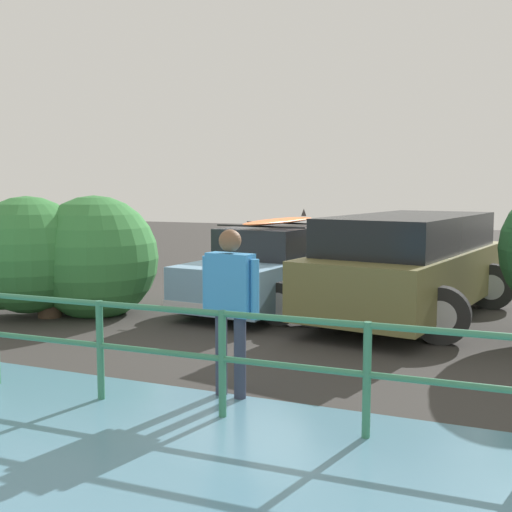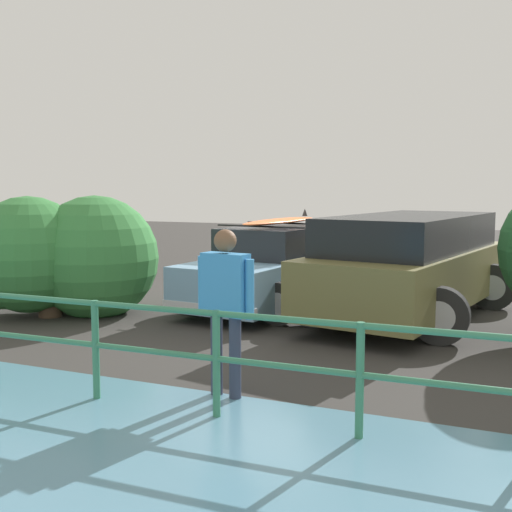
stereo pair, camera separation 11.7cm
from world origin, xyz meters
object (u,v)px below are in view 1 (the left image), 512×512
sedan_car (271,269)px  person_bystander (230,297)px  suv_car (410,264)px  bush_near_left (51,259)px

sedan_car → person_bystander: (-1.38, 4.59, 0.34)m
suv_car → sedan_car: bearing=0.7°
suv_car → person_bystander: bearing=78.0°
person_bystander → suv_car: bearing=-102.0°
bush_near_left → suv_car: bearing=-158.4°
sedan_car → person_bystander: bearing=106.7°
sedan_car → bush_near_left: size_ratio=1.42×
person_bystander → bush_near_left: bush_near_left is taller
person_bystander → bush_near_left: size_ratio=0.58×
sedan_car → suv_car: (-2.36, -0.03, 0.20)m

